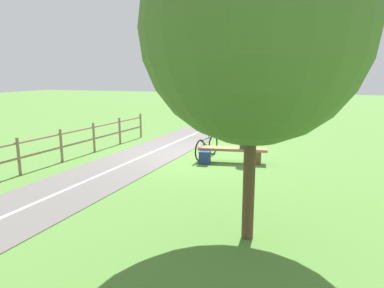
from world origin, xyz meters
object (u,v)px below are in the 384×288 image
(bicycle, at_px, (207,147))
(person_seated, at_px, (246,138))
(tree_far_left, at_px, (254,31))
(backpack, at_px, (205,158))
(bench, at_px, (232,152))

(bicycle, bearing_deg, person_seated, 88.29)
(bicycle, height_order, tree_far_left, tree_far_left)
(tree_far_left, bearing_deg, bicycle, -67.20)
(backpack, bearing_deg, bicycle, -78.38)
(bench, xyz_separation_m, bicycle, (0.91, -0.31, 0.04))
(bicycle, bearing_deg, bench, 80.07)
(person_seated, distance_m, backpack, 1.38)
(person_seated, relative_size, backpack, 1.90)
(person_seated, bearing_deg, bicycle, -19.75)
(bench, bearing_deg, tree_far_left, 95.88)
(bench, height_order, person_seated, person_seated)
(backpack, relative_size, tree_far_left, 0.08)
(person_seated, height_order, bicycle, person_seated)
(bench, bearing_deg, bicycle, -27.97)
(backpack, xyz_separation_m, tree_far_left, (-2.03, 4.44, 3.09))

